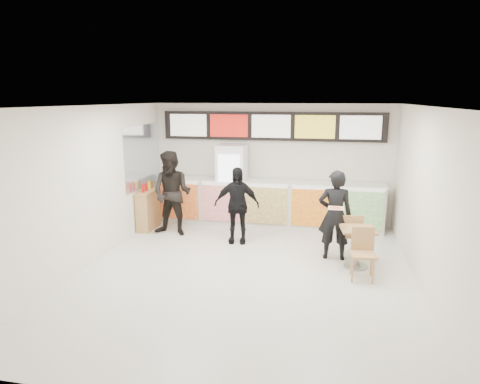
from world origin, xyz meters
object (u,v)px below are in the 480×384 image
(service_counter, at_px, (268,203))
(drinks_fridge, at_px, (232,185))
(customer_main, at_px, (335,215))
(condiment_ledge, at_px, (148,209))
(cafe_table, at_px, (357,240))
(customer_left, at_px, (172,194))
(customer_mid, at_px, (237,205))

(service_counter, xyz_separation_m, drinks_fridge, (-0.93, 0.02, 0.43))
(customer_main, relative_size, condiment_ledge, 1.56)
(cafe_table, height_order, condiment_ledge, condiment_ledge)
(service_counter, bearing_deg, customer_left, -150.77)
(service_counter, height_order, condiment_ledge, condiment_ledge)
(customer_left, bearing_deg, cafe_table, -11.13)
(service_counter, height_order, customer_mid, customer_mid)
(cafe_table, relative_size, condiment_ledge, 1.39)
(customer_left, xyz_separation_m, condiment_ledge, (-0.74, 0.30, -0.49))
(customer_main, bearing_deg, cafe_table, 136.79)
(service_counter, distance_m, customer_mid, 1.51)
(service_counter, distance_m, customer_main, 2.55)
(customer_mid, distance_m, condiment_ledge, 2.40)
(condiment_ledge, bearing_deg, drinks_fridge, 25.03)
(customer_main, relative_size, customer_left, 0.91)
(customer_mid, bearing_deg, customer_main, -21.14)
(customer_left, bearing_deg, drinks_fridge, 50.91)
(service_counter, xyz_separation_m, cafe_table, (2.00, -2.34, -0.04))
(condiment_ledge, bearing_deg, customer_left, -21.92)
(customer_left, distance_m, cafe_table, 4.27)
(customer_mid, distance_m, cafe_table, 2.70)
(drinks_fridge, height_order, customer_left, drinks_fridge)
(service_counter, xyz_separation_m, customer_mid, (-0.51, -1.39, 0.27))
(service_counter, relative_size, customer_main, 3.11)
(drinks_fridge, distance_m, customer_main, 3.21)
(customer_left, relative_size, cafe_table, 1.23)
(service_counter, bearing_deg, condiment_ledge, -162.96)
(customer_left, bearing_deg, customer_main, -7.45)
(drinks_fridge, bearing_deg, condiment_ledge, -154.97)
(customer_main, distance_m, condiment_ledge, 4.55)
(customer_main, relative_size, customer_mid, 1.06)
(customer_left, xyz_separation_m, customer_mid, (1.57, -0.23, -0.14))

